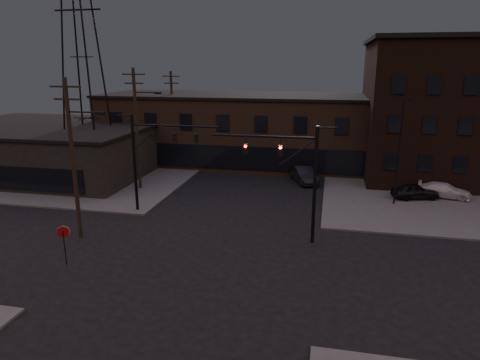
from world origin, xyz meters
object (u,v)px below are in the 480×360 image
stop_sign (64,236)px  parked_car_lot_a (415,191)px  traffic_signal_far (149,152)px  traffic_signal_near (298,172)px  car_crossing (303,174)px  parked_car_lot_b (444,190)px

stop_sign → parked_car_lot_a: 29.14m
stop_sign → parked_car_lot_a: bearing=37.8°
traffic_signal_far → stop_sign: size_ratio=3.23×
traffic_signal_near → car_crossing: (-0.52, 15.41, -4.11)m
traffic_signal_far → stop_sign: 10.55m
traffic_signal_near → traffic_signal_far: bearing=163.8°
parked_car_lot_b → traffic_signal_near: bearing=148.1°
stop_sign → car_crossing: stop_sign is taller
traffic_signal_far → parked_car_lot_b: traffic_signal_far is taller
traffic_signal_near → traffic_signal_far: (-12.07, 3.50, 0.08)m
parked_car_lot_a → parked_car_lot_b: (2.67, 1.00, -0.04)m
traffic_signal_near → car_crossing: traffic_signal_near is taller
parked_car_lot_b → car_crossing: car_crossing is taller
parked_car_lot_a → parked_car_lot_b: size_ratio=0.91×
traffic_signal_near → traffic_signal_far: same height
traffic_signal_far → car_crossing: size_ratio=1.60×
parked_car_lot_a → car_crossing: car_crossing is taller
car_crossing → parked_car_lot_b: bearing=-34.7°
parked_car_lot_a → car_crossing: size_ratio=0.82×
traffic_signal_near → car_crossing: size_ratio=1.60×
stop_sign → traffic_signal_near: bearing=25.9°
parked_car_lot_b → car_crossing: size_ratio=0.90×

